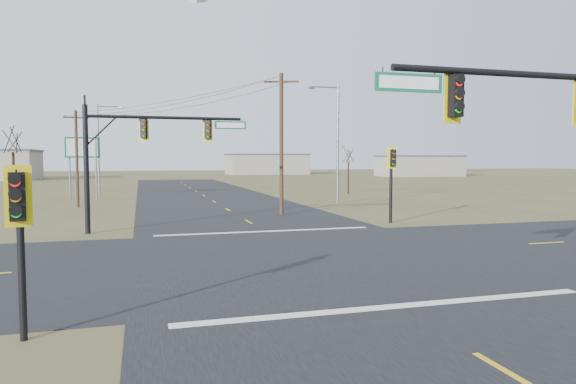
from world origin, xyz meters
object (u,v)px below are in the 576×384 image
object	(u,v)px
highway_sign	(83,155)
streetlight_c	(100,145)
utility_pole_near	(281,142)
streetlight_a	(335,137)
utility_pole_far	(77,156)
pedestal_signal_ne	(392,168)
mast_arm_far	(144,141)
bare_tree_c	(348,154)
bare_tree_a	(13,139)
pedestal_signal_sw	(18,211)

from	to	relation	value
highway_sign	streetlight_c	xyz separation A→B (m)	(1.39, 4.51, 1.21)
utility_pole_near	streetlight_a	distance (m)	10.98
utility_pole_far	pedestal_signal_ne	bearing A→B (deg)	-39.39
mast_arm_far	streetlight_a	size ratio (longest dim) A/B	0.83
highway_sign	bare_tree_c	size ratio (longest dim) A/B	1.07
pedestal_signal_ne	bare_tree_a	xyz separation A→B (m)	(-25.17, 17.90, 2.24)
mast_arm_far	streetlight_a	xyz separation A→B (m)	(16.71, 14.01, 0.95)
pedestal_signal_ne	utility_pole_far	xyz separation A→B (m)	(-20.15, 16.54, 0.78)
highway_sign	pedestal_signal_ne	bearing A→B (deg)	-62.81
mast_arm_far	streetlight_c	distance (m)	30.79
utility_pole_far	bare_tree_a	distance (m)	5.41
pedestal_signal_ne	highway_sign	size ratio (longest dim) A/B	0.77
utility_pole_near	highway_sign	distance (m)	25.23
utility_pole_far	bare_tree_c	size ratio (longest dim) A/B	1.38
mast_arm_far	utility_pole_far	size ratio (longest dim) A/B	1.10
pedestal_signal_sw	highway_sign	xyz separation A→B (m)	(-3.00, 43.11, 1.47)
bare_tree_a	bare_tree_c	distance (m)	33.69
bare_tree_c	mast_arm_far	bearing A→B (deg)	-132.17
mast_arm_far	pedestal_signal_sw	xyz separation A→B (m)	(-2.80, -17.16, -2.09)
mast_arm_far	utility_pole_far	xyz separation A→B (m)	(-5.27, 16.17, -0.78)
utility_pole_near	highway_sign	size ratio (longest dim) A/B	1.62
utility_pole_far	bare_tree_a	size ratio (longest dim) A/B	1.12
bare_tree_a	bare_tree_c	size ratio (longest dim) A/B	1.24
mast_arm_far	streetlight_a	bearing A→B (deg)	64.79
utility_pole_near	streetlight_c	distance (m)	28.24
pedestal_signal_ne	bare_tree_a	bearing A→B (deg)	162.73
mast_arm_far	bare_tree_c	size ratio (longest dim) A/B	1.53
pedestal_signal_sw	utility_pole_far	world-z (taller)	utility_pole_far
streetlight_c	bare_tree_c	bearing A→B (deg)	6.50
streetlight_c	utility_pole_near	bearing A→B (deg)	-42.55
pedestal_signal_ne	streetlight_a	distance (m)	14.72
pedestal_signal_sw	bare_tree_a	world-z (taller)	bare_tree_a
bare_tree_c	streetlight_c	bearing A→B (deg)	168.35
mast_arm_far	pedestal_signal_ne	xyz separation A→B (m)	(14.88, -0.38, -1.56)
bare_tree_a	utility_pole_far	bearing A→B (deg)	-15.08
pedestal_signal_sw	mast_arm_far	bearing A→B (deg)	65.75
streetlight_c	utility_pole_far	bearing A→B (deg)	-75.31
pedestal_signal_ne	pedestal_signal_sw	size ratio (longest dim) A/B	1.22
pedestal_signal_sw	utility_pole_far	bearing A→B (deg)	79.25
utility_pole_near	utility_pole_far	bearing A→B (deg)	144.87
bare_tree_a	pedestal_signal_ne	bearing A→B (deg)	-35.41
mast_arm_far	pedestal_signal_sw	distance (m)	17.51
streetlight_c	bare_tree_a	distance (m)	14.22
pedestal_signal_ne	utility_pole_far	bearing A→B (deg)	158.75
utility_pole_far	streetlight_c	xyz separation A→B (m)	(0.87, 14.30, 1.36)
utility_pole_far	highway_sign	world-z (taller)	utility_pole_far
mast_arm_far	pedestal_signal_sw	size ratio (longest dim) A/B	2.25
highway_sign	bare_tree_a	size ratio (longest dim) A/B	0.86
streetlight_a	bare_tree_a	size ratio (longest dim) A/B	1.48
streetlight_a	bare_tree_a	distance (m)	27.23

